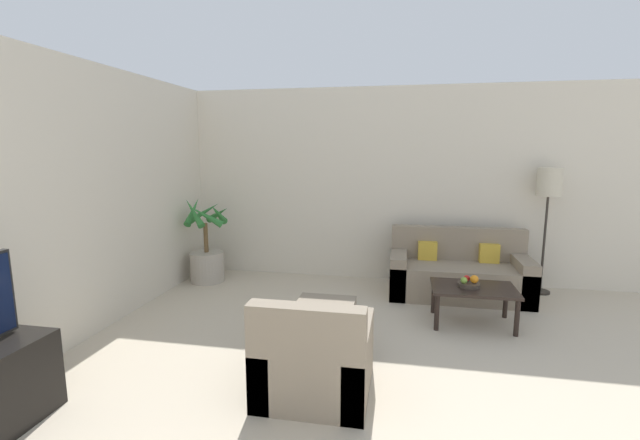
% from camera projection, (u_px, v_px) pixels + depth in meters
% --- Properties ---
extents(wall_back, '(8.17, 0.06, 2.70)m').
position_uv_depth(wall_back, '(422.00, 186.00, 5.91)').
color(wall_back, beige).
rests_on(wall_back, ground_plane).
extents(potted_palm, '(0.67, 0.68, 1.21)m').
position_uv_depth(potted_palm, '(207.00, 254.00, 6.02)').
color(potted_palm, '#ADA393').
rests_on(potted_palm, ground_plane).
extents(sofa_loveseat, '(1.70, 0.77, 0.84)m').
position_uv_depth(sofa_loveseat, '(458.00, 274.00, 5.43)').
color(sofa_loveseat, gray).
rests_on(sofa_loveseat, ground_plane).
extents(floor_lamp, '(0.29, 0.29, 1.62)m').
position_uv_depth(floor_lamp, '(549.00, 189.00, 5.37)').
color(floor_lamp, '#2D2823').
rests_on(floor_lamp, ground_plane).
extents(coffee_table, '(0.86, 0.58, 0.41)m').
position_uv_depth(coffee_table, '(473.00, 292.00, 4.54)').
color(coffee_table, black).
rests_on(coffee_table, ground_plane).
extents(fruit_bowl, '(0.23, 0.23, 0.05)m').
position_uv_depth(fruit_bowl, '(469.00, 285.00, 4.53)').
color(fruit_bowl, '#42382D').
rests_on(fruit_bowl, coffee_table).
extents(apple_red, '(0.07, 0.07, 0.07)m').
position_uv_depth(apple_red, '(467.00, 278.00, 4.57)').
color(apple_red, red).
rests_on(apple_red, fruit_bowl).
extents(apple_green, '(0.07, 0.07, 0.07)m').
position_uv_depth(apple_green, '(464.00, 280.00, 4.49)').
color(apple_green, olive).
rests_on(apple_green, fruit_bowl).
extents(orange_fruit, '(0.09, 0.09, 0.09)m').
position_uv_depth(orange_fruit, '(474.00, 279.00, 4.50)').
color(orange_fruit, orange).
rests_on(orange_fruit, fruit_bowl).
extents(armchair, '(0.82, 0.85, 0.81)m').
position_uv_depth(armchair, '(315.00, 358.00, 3.27)').
color(armchair, gray).
rests_on(armchair, ground_plane).
extents(ottoman, '(0.56, 0.53, 0.41)m').
position_uv_depth(ottoman, '(325.00, 323.00, 4.09)').
color(ottoman, gray).
rests_on(ottoman, ground_plane).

